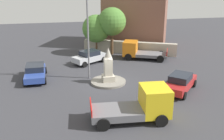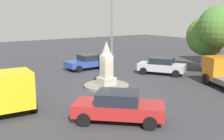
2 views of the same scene
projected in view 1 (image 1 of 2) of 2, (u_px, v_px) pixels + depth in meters
name	position (u px, v px, depth m)	size (l,w,h in m)	color
ground_plane	(108.00, 83.00, 23.76)	(80.00, 80.00, 0.00)	#38383D
traffic_island	(108.00, 82.00, 23.73)	(3.26, 3.26, 0.20)	gray
monument	(108.00, 66.00, 23.24)	(1.08, 1.08, 3.15)	#B2AA99
streetlamp	(88.00, 26.00, 23.26)	(3.00, 0.28, 8.51)	slate
car_blue_passing	(35.00, 72.00, 24.45)	(2.08, 4.45, 1.41)	#2D479E
car_silver_near_island	(90.00, 57.00, 29.33)	(4.31, 3.51, 1.48)	#B7BABF
car_red_approaching	(180.00, 82.00, 21.74)	(4.26, 4.34, 1.51)	#B22323
truck_yellow_parked_right	(141.00, 105.00, 17.02)	(5.36, 2.75, 2.32)	yellow
truck_orange_waiting	(138.00, 51.00, 30.99)	(5.66, 4.15, 2.11)	orange
stone_boundary_wall	(129.00, 47.00, 33.37)	(12.17, 0.70, 1.59)	#B2AA99
corner_building	(136.00, 15.00, 37.30)	(8.52, 8.02, 8.57)	brown
tree_near_wall	(112.00, 22.00, 31.81)	(3.51, 3.51, 6.00)	brown
tree_mid_cluster	(96.00, 29.00, 32.60)	(3.56, 3.56, 5.05)	brown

